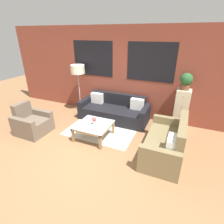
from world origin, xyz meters
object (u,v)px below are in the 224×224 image
(couch_dark, at_px, (114,111))
(drawer_cabinet, at_px, (181,109))
(potted_plant, at_px, (186,81))
(armchair_corner, at_px, (32,123))
(flower_vase, at_px, (94,120))
(floor_lamp, at_px, (78,71))
(settee_vintage, at_px, (166,144))
(coffee_table, at_px, (94,126))

(couch_dark, height_order, drawer_cabinet, drawer_cabinet)
(potted_plant, bearing_deg, couch_dark, -173.48)
(armchair_corner, distance_m, drawer_cabinet, 4.22)
(couch_dark, bearing_deg, flower_vase, -91.63)
(floor_lamp, bearing_deg, couch_dark, -3.05)
(settee_vintage, bearing_deg, potted_plant, 83.40)
(settee_vintage, bearing_deg, armchair_corner, -173.13)
(couch_dark, xyz_separation_m, potted_plant, (1.97, 0.22, 1.14))
(potted_plant, bearing_deg, flower_vase, -143.56)
(armchair_corner, relative_size, potted_plant, 1.86)
(armchair_corner, height_order, potted_plant, potted_plant)
(drawer_cabinet, relative_size, potted_plant, 2.59)
(settee_vintage, bearing_deg, drawer_cabinet, 83.40)
(couch_dark, height_order, settee_vintage, settee_vintage)
(couch_dark, relative_size, drawer_cabinet, 1.86)
(coffee_table, xyz_separation_m, potted_plant, (2.03, 1.48, 1.08))
(floor_lamp, height_order, potted_plant, floor_lamp)
(coffee_table, bearing_deg, flower_vase, -2.80)
(settee_vintage, xyz_separation_m, flower_vase, (-1.83, 0.00, 0.22))
(settee_vintage, xyz_separation_m, coffee_table, (-1.86, 0.00, 0.03))
(drawer_cabinet, bearing_deg, flower_vase, -143.56)
(coffee_table, relative_size, drawer_cabinet, 0.73)
(settee_vintage, height_order, armchair_corner, settee_vintage)
(couch_dark, distance_m, coffee_table, 1.26)
(coffee_table, relative_size, floor_lamp, 0.53)
(couch_dark, relative_size, settee_vintage, 1.36)
(floor_lamp, bearing_deg, drawer_cabinet, 2.67)
(armchair_corner, relative_size, floor_lamp, 0.51)
(floor_lamp, height_order, drawer_cabinet, floor_lamp)
(potted_plant, relative_size, flower_vase, 2.17)
(potted_plant, bearing_deg, armchair_corner, -152.99)
(couch_dark, bearing_deg, drawer_cabinet, 6.52)
(coffee_table, height_order, floor_lamp, floor_lamp)
(settee_vintage, height_order, potted_plant, potted_plant)
(flower_vase, bearing_deg, couch_dark, 88.37)
(settee_vintage, bearing_deg, floor_lamp, 157.02)
(floor_lamp, bearing_deg, armchair_corner, -104.37)
(couch_dark, bearing_deg, settee_vintage, -34.95)
(settee_vintage, distance_m, floor_lamp, 3.58)
(armchair_corner, height_order, floor_lamp, floor_lamp)
(coffee_table, height_order, flower_vase, flower_vase)
(armchair_corner, xyz_separation_m, floor_lamp, (0.45, 1.76, 1.16))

